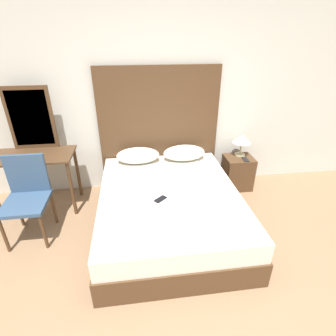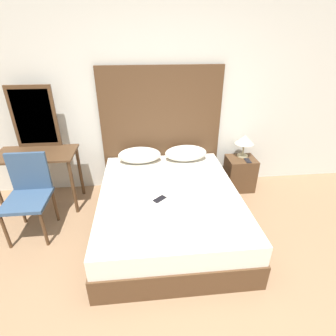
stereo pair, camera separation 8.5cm
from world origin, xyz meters
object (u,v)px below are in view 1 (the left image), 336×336
at_px(nightstand, 237,172).
at_px(vanity_desk, 35,164).
at_px(chair, 27,193).
at_px(phone_on_bed, 160,199).
at_px(bed, 169,209).
at_px(table_lamp, 242,139).
at_px(phone_on_nightstand, 245,160).

distance_m(nightstand, vanity_desk, 2.84).
height_order(nightstand, chair, chair).
height_order(phone_on_bed, nightstand, phone_on_bed).
height_order(bed, chair, chair).
bearing_deg(nightstand, phone_on_bed, -143.57).
relative_size(phone_on_bed, chair, 0.17).
bearing_deg(table_lamp, nightstand, -114.66).
height_order(nightstand, vanity_desk, vanity_desk).
distance_m(table_lamp, chair, 2.90).
xyz_separation_m(bed, table_lamp, (1.20, 0.86, 0.50)).
bearing_deg(vanity_desk, nightstand, 2.92).
xyz_separation_m(bed, vanity_desk, (-1.65, 0.64, 0.40)).
distance_m(nightstand, table_lamp, 0.51).
bearing_deg(bed, phone_on_nightstand, 29.78).
bearing_deg(phone_on_bed, nightstand, 36.43).
xyz_separation_m(table_lamp, phone_on_nightstand, (0.02, -0.16, -0.25)).
bearing_deg(nightstand, vanity_desk, -177.08).
bearing_deg(vanity_desk, bed, -21.34).
bearing_deg(chair, table_lamp, 14.52).
height_order(phone_on_bed, vanity_desk, vanity_desk).
height_order(bed, phone_on_nightstand, phone_on_nightstand).
bearing_deg(chair, bed, -4.79).
bearing_deg(phone_on_bed, table_lamp, 37.76).
relative_size(phone_on_bed, nightstand, 0.32).
distance_m(bed, table_lamp, 1.56).
xyz_separation_m(bed, nightstand, (1.16, 0.79, -0.00)).
distance_m(bed, vanity_desk, 1.81).
bearing_deg(phone_on_nightstand, vanity_desk, -178.95).
bearing_deg(chair, nightstand, 13.28).
distance_m(vanity_desk, chair, 0.52).
xyz_separation_m(nightstand, phone_on_nightstand, (0.05, -0.09, 0.26)).
height_order(nightstand, table_lamp, table_lamp).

